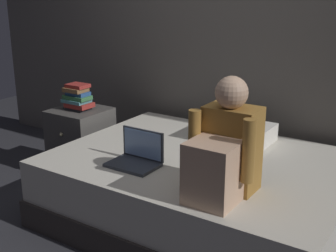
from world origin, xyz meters
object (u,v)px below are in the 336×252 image
at_px(book_stack, 78,98).
at_px(laptop, 137,156).
at_px(bed, 202,190).
at_px(person_sitting, 224,151).
at_px(pillow, 234,131).
at_px(nightstand, 81,142).

bearing_deg(book_stack, laptop, -26.52).
xyz_separation_m(bed, person_sitting, (0.36, -0.42, 0.49)).
distance_m(laptop, pillow, 0.85).
relative_size(person_sitting, book_stack, 2.74).
bearing_deg(bed, person_sitting, -49.18).
xyz_separation_m(person_sitting, pillow, (-0.35, 0.87, -0.19)).
bearing_deg(bed, book_stack, 172.91).
bearing_deg(laptop, person_sitting, -6.69).
relative_size(nightstand, laptop, 1.82).
xyz_separation_m(pillow, book_stack, (-1.32, -0.29, 0.14)).
height_order(person_sitting, book_stack, person_sitting).
bearing_deg(laptop, book_stack, 153.48).
bearing_deg(person_sitting, laptop, 173.31).
bearing_deg(pillow, laptop, -111.64).
bearing_deg(book_stack, bed, -7.09).
height_order(nightstand, pillow, pillow).
bearing_deg(person_sitting, nightstand, 160.53).
distance_m(laptop, book_stack, 1.13).
relative_size(bed, pillow, 3.57).
distance_m(nightstand, pillow, 1.37).
distance_m(bed, pillow, 0.54).
bearing_deg(nightstand, laptop, -26.97).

